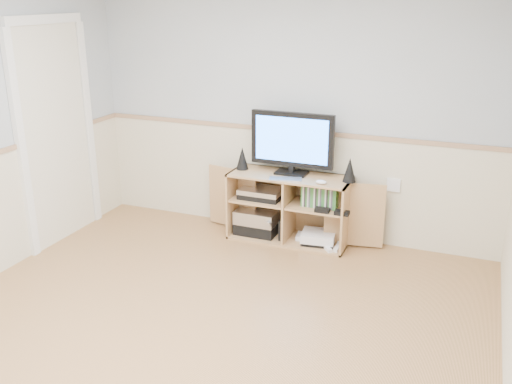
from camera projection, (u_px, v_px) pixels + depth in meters
The scene contains 11 objects.
room at pixel (174, 171), 3.51m from camera, with size 4.04×4.54×2.54m.
media_cabinet at pixel (291, 205), 5.46m from camera, with size 1.77×0.43×0.65m.
monitor at pixel (292, 141), 5.24m from camera, with size 0.79×0.18×0.58m.
speaker_left at pixel (242, 158), 5.46m from camera, with size 0.12×0.12×0.22m, color black.
speaker_right at pixel (350, 170), 5.09m from camera, with size 0.12×0.12×0.22m, color black.
keyboard at pixel (285, 179), 5.18m from camera, with size 0.29×0.12×0.01m, color silver.
mouse at pixel (321, 182), 5.06m from camera, with size 0.10×0.06×0.04m, color white.
av_components at pixel (259, 214), 5.55m from camera, with size 0.50×0.30×0.47m.
game_consoles at pixel (317, 238), 5.38m from camera, with size 0.46×0.30×0.11m.
game_cases at pixel (320, 197), 5.24m from camera, with size 0.33×0.14×0.19m, color #3F8C3F.
wall_outlet at pixel (394, 185), 5.19m from camera, with size 0.12×0.03×0.12m, color white.
Camera 1 is at (1.66, -2.81, 2.26)m, focal length 40.00 mm.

